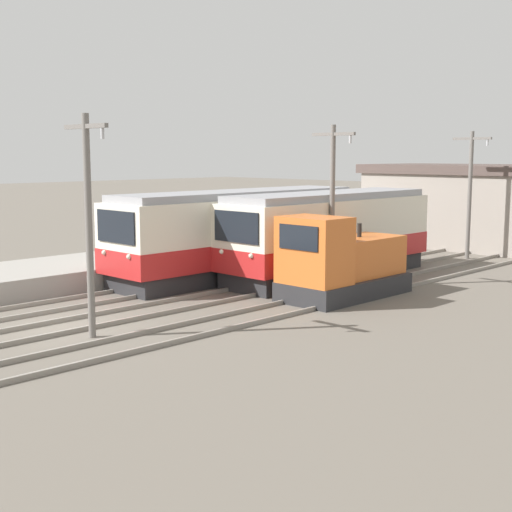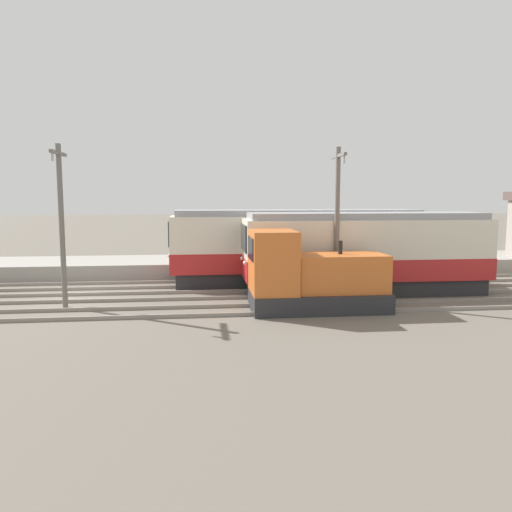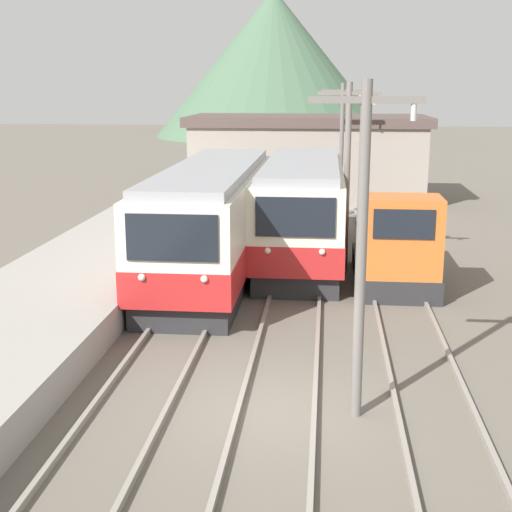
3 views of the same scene
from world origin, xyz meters
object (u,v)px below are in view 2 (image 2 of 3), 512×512
catenary_mast_mid (337,217)px  commuter_train_center (364,256)px  commuter_train_left (297,249)px  catenary_mast_near (61,219)px  shunting_locomotive (311,278)px

catenary_mast_mid → commuter_train_center: bearing=131.7°
commuter_train_left → catenary_mast_mid: size_ratio=2.00×
commuter_train_left → catenary_mast_near: (4.31, -9.92, 1.73)m
commuter_train_center → catenary_mast_near: catenary_mast_near is taller
commuter_train_left → catenary_mast_mid: (4.31, 0.75, 1.73)m
catenary_mast_mid → commuter_train_left: bearing=-170.1°
shunting_locomotive → catenary_mast_mid: bearing=137.3°
shunting_locomotive → catenary_mast_mid: (-1.49, 1.38, 2.20)m
commuter_train_left → commuter_train_center: size_ratio=1.15×
shunting_locomotive → catenary_mast_near: 9.67m
catenary_mast_near → catenary_mast_mid: (0.00, 10.67, 0.00)m
commuter_train_left → catenary_mast_near: 10.95m
commuter_train_left → shunting_locomotive: (5.80, -0.62, -0.47)m
commuter_train_center → commuter_train_left: bearing=-138.8°
commuter_train_center → catenary_mast_near: size_ratio=1.74×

